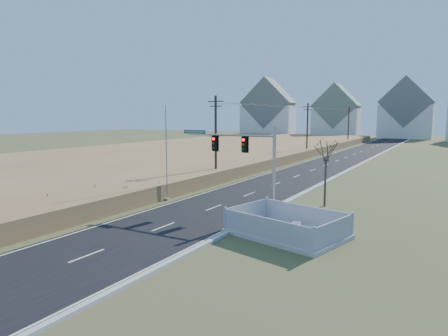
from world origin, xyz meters
TOP-DOWN VIEW (x-y plane):
  - ground at (0.00, 0.00)m, footprint 260.00×260.00m
  - road at (0.00, 50.00)m, footprint 8.00×180.00m
  - curb at (4.15, 50.00)m, footprint 0.30×180.00m
  - reed_marsh at (-24.00, 40.00)m, footprint 38.00×110.00m
  - utility_pole_near at (-6.50, 15.00)m, footprint 1.80×0.26m
  - utility_pole_mid at (-6.50, 45.00)m, footprint 1.80×0.26m
  - utility_pole_far at (-6.50, 75.00)m, footprint 1.80×0.26m
  - condo_nw at (-38.00, 100.00)m, footprint 17.69×13.38m
  - condo_nnw at (-18.00, 108.00)m, footprint 14.93×11.17m
  - condo_n at (2.00, 112.00)m, footprint 15.27×10.20m
  - traffic_signal_mast at (2.81, 4.46)m, footprint 7.83×0.53m
  - fence_enclosure at (7.26, 0.30)m, footprint 7.19×5.71m
  - open_sign at (7.47, 1.38)m, footprint 0.50×0.15m
  - flagpole at (-4.84, 4.54)m, footprint 0.35×0.35m
  - bare_tree at (7.00, 8.94)m, footprint 2.06×2.06m

SIDE VIEW (x-z plane):
  - ground at x=0.00m, z-range 0.00..0.00m
  - road at x=0.00m, z-range 0.00..0.06m
  - curb at x=4.15m, z-range 0.00..0.18m
  - fence_enclosure at x=7.26m, z-range -0.44..1.01m
  - open_sign at x=7.47m, z-range 0.02..0.64m
  - reed_marsh at x=-24.00m, z-range 0.00..1.30m
  - flagpole at x=-4.84m, z-range -0.78..6.96m
  - traffic_signal_mast at x=2.81m, z-range 0.80..7.03m
  - bare_tree at x=7.00m, z-range 1.67..7.12m
  - utility_pole_near at x=-6.50m, z-range 0.18..9.18m
  - utility_pole_mid at x=-6.50m, z-range 0.18..9.18m
  - utility_pole_far at x=-6.50m, z-range 0.18..9.18m
  - condo_nnw at x=-18.00m, z-range -1.58..15.45m
  - condo_n at x=2.00m, z-range -1.66..16.88m
  - condo_nw at x=-38.00m, z-range -1.82..17.23m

